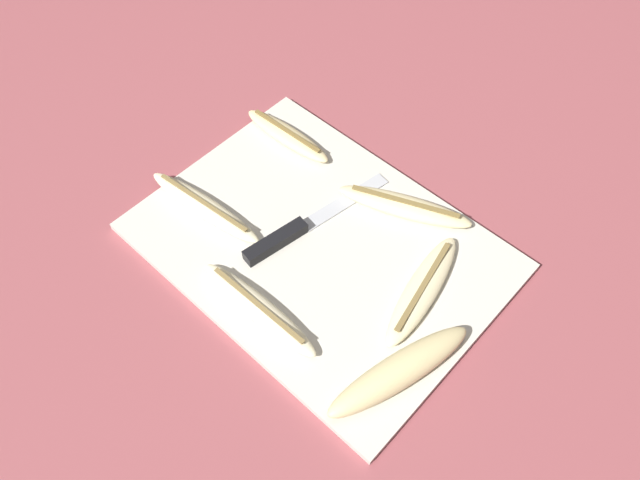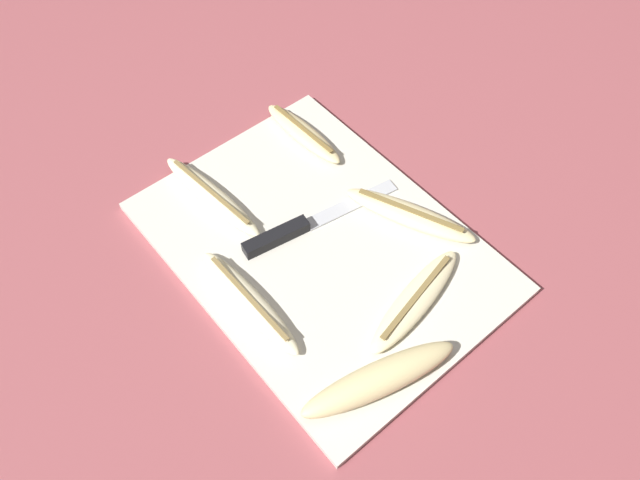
# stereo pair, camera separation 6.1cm
# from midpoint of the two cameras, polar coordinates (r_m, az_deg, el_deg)

# --- Properties ---
(ground_plane) EXTENTS (4.00, 4.00, 0.00)m
(ground_plane) POSITION_cam_midpoint_polar(r_m,az_deg,el_deg) (0.89, 1.97, -0.91)
(ground_plane) COLOR #93474C
(cutting_board) EXTENTS (0.49, 0.36, 0.01)m
(cutting_board) POSITION_cam_midpoint_polar(r_m,az_deg,el_deg) (0.89, 1.98, -0.69)
(cutting_board) COLOR beige
(cutting_board) RESTS_ON ground_plane
(knife) EXTENTS (0.06, 0.25, 0.02)m
(knife) POSITION_cam_midpoint_polar(r_m,az_deg,el_deg) (0.88, -0.51, 0.85)
(knife) COLOR black
(knife) RESTS_ON cutting_board
(banana_mellow_near) EXTENTS (0.09, 0.21, 0.03)m
(banana_mellow_near) POSITION_cam_midpoint_polar(r_m,az_deg,el_deg) (0.77, 7.77, -12.60)
(banana_mellow_near) COLOR beige
(banana_mellow_near) RESTS_ON cutting_board
(banana_soft_right) EXTENTS (0.20, 0.12, 0.02)m
(banana_soft_right) POSITION_cam_midpoint_polar(r_m,az_deg,el_deg) (0.91, 10.12, 2.17)
(banana_soft_right) COLOR beige
(banana_soft_right) RESTS_ON cutting_board
(banana_cream_curved) EXTENTS (0.08, 0.20, 0.02)m
(banana_cream_curved) POSITION_cam_midpoint_polar(r_m,az_deg,el_deg) (0.84, 10.81, -5.52)
(banana_cream_curved) COLOR beige
(banana_cream_curved) RESTS_ON cutting_board
(banana_ripe_center) EXTENTS (0.17, 0.04, 0.02)m
(banana_ripe_center) POSITION_cam_midpoint_polar(r_m,az_deg,el_deg) (1.00, 0.22, 9.66)
(banana_ripe_center) COLOR beige
(banana_ripe_center) RESTS_ON cutting_board
(banana_bright_far) EXTENTS (0.20, 0.04, 0.02)m
(banana_bright_far) POSITION_cam_midpoint_polar(r_m,az_deg,el_deg) (0.82, -4.35, -5.74)
(banana_bright_far) COLOR beige
(banana_bright_far) RESTS_ON cutting_board
(banana_pale_long) EXTENTS (0.21, 0.05, 0.02)m
(banana_pale_long) POSITION_cam_midpoint_polar(r_m,az_deg,el_deg) (0.93, -8.03, 3.93)
(banana_pale_long) COLOR beige
(banana_pale_long) RESTS_ON cutting_board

